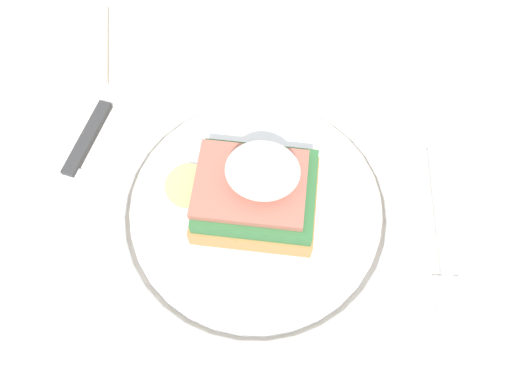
# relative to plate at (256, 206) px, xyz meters

# --- Properties ---
(ground_plane) EXTENTS (6.00, 6.00, 0.00)m
(ground_plane) POSITION_rel_plate_xyz_m (0.04, 0.00, -0.76)
(ground_plane) COLOR #9E9993
(dining_table) EXTENTS (1.09, 0.78, 0.75)m
(dining_table) POSITION_rel_plate_xyz_m (0.04, 0.00, -0.12)
(dining_table) COLOR beige
(dining_table) RESTS_ON ground_plane
(plate) EXTENTS (0.24, 0.24, 0.02)m
(plate) POSITION_rel_plate_xyz_m (0.00, 0.00, 0.00)
(plate) COLOR silver
(plate) RESTS_ON dining_table
(sandwich) EXTENTS (0.13, 0.08, 0.08)m
(sandwich) POSITION_rel_plate_xyz_m (-0.00, 0.00, 0.04)
(sandwich) COLOR #9E703D
(sandwich) RESTS_ON plate
(fork) EXTENTS (0.02, 0.16, 0.00)m
(fork) POSITION_rel_plate_xyz_m (-0.16, 0.01, -0.01)
(fork) COLOR silver
(fork) RESTS_ON dining_table
(knife) EXTENTS (0.05, 0.19, 0.01)m
(knife) POSITION_rel_plate_xyz_m (0.17, -0.01, -0.01)
(knife) COLOR #2D2D2D
(knife) RESTS_ON dining_table
(napkin) EXTENTS (0.15, 0.13, 0.01)m
(napkin) POSITION_rel_plate_xyz_m (0.24, -0.15, -0.00)
(napkin) COLOR beige
(napkin) RESTS_ON dining_table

